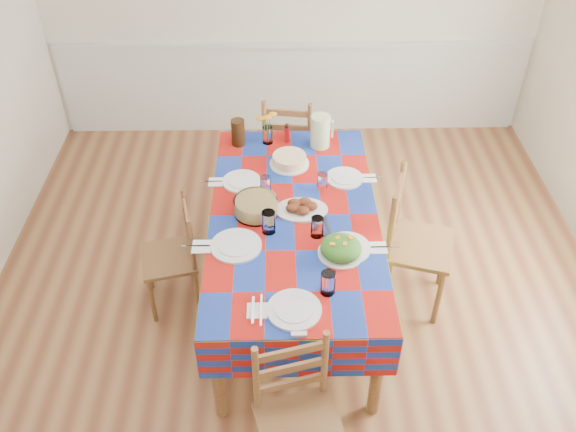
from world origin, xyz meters
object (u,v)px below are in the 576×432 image
object	(u,v)px
dining_table	(294,225)
chair_right	(413,244)
chair_far	(289,146)
chair_near	(298,420)
tea_pitcher	(238,132)
green_pitcher	(320,131)
chair_left	(174,257)
meat_platter	(301,208)

from	to	relation	value
dining_table	chair_right	distance (m)	0.83
dining_table	chair_far	size ratio (longest dim) A/B	2.11
dining_table	chair_near	size ratio (longest dim) A/B	2.13
dining_table	chair_right	world-z (taller)	chair_right
tea_pitcher	chair_far	size ratio (longest dim) A/B	0.21
green_pitcher	chair_left	xyz separation A→B (m)	(-1.02, -0.79, -0.49)
chair_near	chair_left	xyz separation A→B (m)	(-0.80, 1.28, -0.05)
chair_far	green_pitcher	bearing A→B (deg)	123.16
green_pitcher	tea_pitcher	distance (m)	0.60
tea_pitcher	dining_table	bearing A→B (deg)	-64.89
dining_table	tea_pitcher	xyz separation A→B (m)	(-0.39, 0.83, 0.19)
dining_table	tea_pitcher	size ratio (longest dim) A/B	9.95
green_pitcher	dining_table	bearing A→B (deg)	-104.84
chair_left	chair_right	distance (m)	1.62
chair_near	dining_table	bearing A→B (deg)	75.08
chair_far	chair_left	size ratio (longest dim) A/B	1.13
chair_near	chair_far	size ratio (longest dim) A/B	0.99
green_pitcher	tea_pitcher	world-z (taller)	green_pitcher
dining_table	meat_platter	size ratio (longest dim) A/B	5.87
tea_pitcher	chair_right	size ratio (longest dim) A/B	0.20
dining_table	meat_platter	distance (m)	0.13
green_pitcher	chair_far	xyz separation A→B (m)	(-0.22, 0.47, -0.44)
chair_far	chair_right	distance (m)	1.50
green_pitcher	meat_platter	bearing A→B (deg)	-102.20
green_pitcher	tea_pitcher	xyz separation A→B (m)	(-0.60, 0.03, -0.02)
tea_pitcher	chair_left	xyz separation A→B (m)	(-0.42, -0.82, -0.47)
chair_near	chair_right	bearing A→B (deg)	43.22
dining_table	green_pitcher	size ratio (longest dim) A/B	8.20
green_pitcher	chair_left	size ratio (longest dim) A/B	0.29
chair_near	chair_right	world-z (taller)	chair_right
dining_table	meat_platter	bearing A→B (deg)	38.53
meat_platter	dining_table	bearing A→B (deg)	-141.47
green_pitcher	chair_near	size ratio (longest dim) A/B	0.26
meat_platter	chair_left	bearing A→B (deg)	-178.08
green_pitcher	chair_right	distance (m)	1.07
tea_pitcher	chair_left	world-z (taller)	tea_pitcher
green_pitcher	chair_left	distance (m)	1.38
tea_pitcher	chair_left	bearing A→B (deg)	-117.19
dining_table	green_pitcher	bearing A→B (deg)	75.16
dining_table	chair_far	xyz separation A→B (m)	(-0.01, 1.27, -0.23)
dining_table	chair_near	world-z (taller)	chair_near
dining_table	meat_platter	xyz separation A→B (m)	(0.05, 0.04, 0.11)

